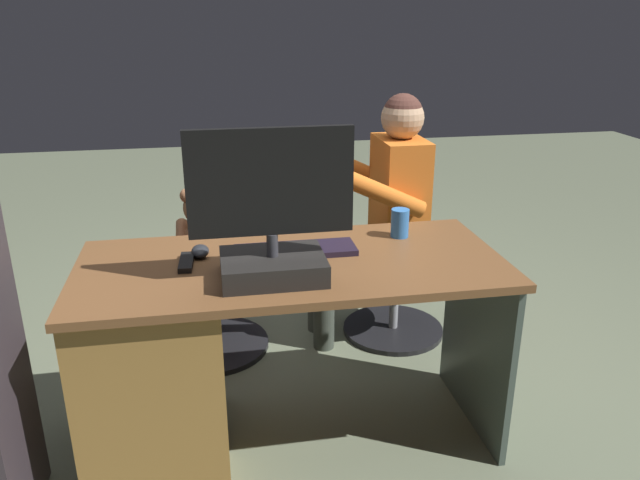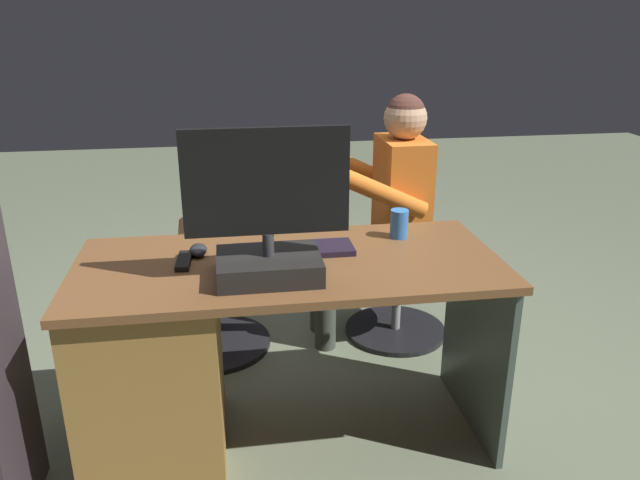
% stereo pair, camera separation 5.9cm
% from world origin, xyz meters
% --- Properties ---
extents(ground_plane, '(10.00, 10.00, 0.00)m').
position_xyz_m(ground_plane, '(0.00, 0.00, 0.00)').
color(ground_plane, '#626A53').
extents(desk, '(1.43, 0.65, 0.71)m').
position_xyz_m(desk, '(0.37, 0.40, 0.38)').
color(desk, brown).
rests_on(desk, ground_plane).
extents(monitor, '(0.50, 0.24, 0.47)m').
position_xyz_m(monitor, '(0.08, 0.52, 0.87)').
color(monitor, black).
rests_on(monitor, desk).
extents(keyboard, '(0.42, 0.14, 0.02)m').
position_xyz_m(keyboard, '(-0.02, 0.32, 0.72)').
color(keyboard, black).
rests_on(keyboard, desk).
extents(computer_mouse, '(0.06, 0.10, 0.04)m').
position_xyz_m(computer_mouse, '(0.30, 0.30, 0.73)').
color(computer_mouse, '#24262B').
rests_on(computer_mouse, desk).
extents(cup, '(0.07, 0.07, 0.11)m').
position_xyz_m(cup, '(-0.43, 0.23, 0.76)').
color(cup, '#3372BF').
rests_on(cup, desk).
extents(tv_remote, '(0.05, 0.15, 0.02)m').
position_xyz_m(tv_remote, '(0.35, 0.37, 0.72)').
color(tv_remote, black).
rests_on(tv_remote, desk).
extents(office_chair_teddy, '(0.55, 0.55, 0.44)m').
position_xyz_m(office_chair_teddy, '(0.30, -0.32, 0.25)').
color(office_chair_teddy, black).
rests_on(office_chair_teddy, ground_plane).
extents(teddy_bear, '(0.24, 0.24, 0.35)m').
position_xyz_m(teddy_bear, '(0.30, -0.33, 0.60)').
color(teddy_bear, '#A06643').
rests_on(teddy_bear, office_chair_teddy).
extents(visitor_chair, '(0.49, 0.49, 0.44)m').
position_xyz_m(visitor_chair, '(-0.59, -0.32, 0.26)').
color(visitor_chair, black).
rests_on(visitor_chair, ground_plane).
extents(person, '(0.52, 0.48, 1.17)m').
position_xyz_m(person, '(-0.51, -0.32, 0.68)').
color(person, orange).
rests_on(person, ground_plane).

